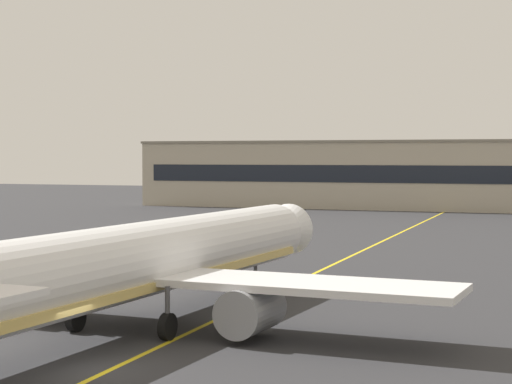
# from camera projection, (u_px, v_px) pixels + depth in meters

# --- Properties ---
(ground_plane) EXTENTS (400.00, 400.00, 0.00)m
(ground_plane) POSITION_uv_depth(u_px,v_px,m) (94.00, 370.00, 36.18)
(ground_plane) COLOR #2D2D30
(taxiway_centreline) EXTENTS (3.78, 179.97, 0.01)m
(taxiway_centreline) POSITION_uv_depth(u_px,v_px,m) (308.00, 276.00, 64.31)
(taxiway_centreline) COLOR yellow
(taxiway_centreline) RESTS_ON ground
(airliner_foreground) EXTENTS (32.22, 41.51, 11.65)m
(airliner_foreground) POSITION_uv_depth(u_px,v_px,m) (140.00, 263.00, 44.68)
(airliner_foreground) COLOR white
(airliner_foreground) RESTS_ON ground
(service_car_nearest) EXTENTS (4.39, 2.44, 1.79)m
(service_car_nearest) POSITION_uv_depth(u_px,v_px,m) (33.00, 259.00, 68.63)
(service_car_nearest) COLOR slate
(service_car_nearest) RESTS_ON ground
(terminal_building) EXTENTS (112.30, 12.40, 11.25)m
(terminal_building) POSITION_uv_depth(u_px,v_px,m) (473.00, 175.00, 141.70)
(terminal_building) COLOR #B2A893
(terminal_building) RESTS_ON ground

